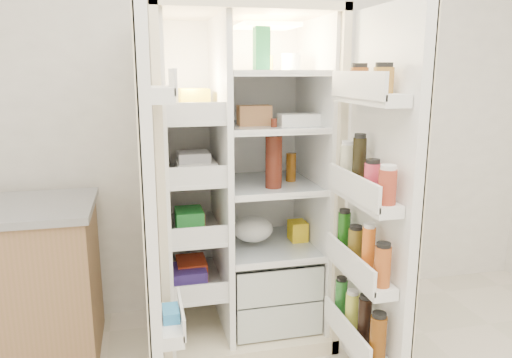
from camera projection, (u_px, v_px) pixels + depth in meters
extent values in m
cube|color=white|center=(249.00, 94.00, 2.95)|extent=(4.00, 0.02, 2.70)
cube|color=beige|center=(230.00, 170.00, 2.95)|extent=(0.92, 0.04, 1.80)
cube|color=beige|center=(159.00, 186.00, 2.54)|extent=(0.04, 0.70, 1.80)
cube|color=beige|center=(317.00, 178.00, 2.74)|extent=(0.04, 0.70, 1.80)
cube|color=beige|center=(240.00, 12.00, 2.44)|extent=(0.92, 0.70, 0.04)
cube|color=beige|center=(242.00, 325.00, 2.83)|extent=(0.92, 0.70, 0.08)
cube|color=white|center=(231.00, 168.00, 2.92)|extent=(0.84, 0.02, 1.68)
cube|color=white|center=(164.00, 182.00, 2.54)|extent=(0.02, 0.62, 1.68)
cube|color=white|center=(312.00, 174.00, 2.73)|extent=(0.02, 0.62, 1.68)
cube|color=white|center=(221.00, 179.00, 2.61)|extent=(0.03, 0.62, 1.68)
cube|color=silver|center=(268.00, 301.00, 2.81)|extent=(0.47, 0.52, 0.19)
cube|color=silver|center=(269.00, 269.00, 2.77)|extent=(0.47, 0.52, 0.19)
cube|color=#FFD18C|center=(267.00, 26.00, 2.54)|extent=(0.30, 0.30, 0.02)
cube|color=silver|center=(195.00, 280.00, 2.70)|extent=(0.28, 0.58, 0.02)
cube|color=silver|center=(193.00, 229.00, 2.63)|extent=(0.28, 0.58, 0.02)
cube|color=silver|center=(192.00, 175.00, 2.57)|extent=(0.28, 0.58, 0.02)
cube|color=silver|center=(190.00, 118.00, 2.50)|extent=(0.28, 0.58, 0.02)
cube|color=silver|center=(268.00, 245.00, 2.76)|extent=(0.49, 0.58, 0.01)
cube|color=silver|center=(268.00, 184.00, 2.68)|extent=(0.49, 0.58, 0.01)
cube|color=silver|center=(269.00, 126.00, 2.61)|extent=(0.49, 0.58, 0.02)
cube|color=silver|center=(269.00, 73.00, 2.55)|extent=(0.49, 0.58, 0.02)
cube|color=red|center=(195.00, 270.00, 2.69)|extent=(0.16, 0.20, 0.10)
cube|color=#248432|center=(193.00, 217.00, 2.62)|extent=(0.14, 0.18, 0.12)
cube|color=white|center=(192.00, 167.00, 2.56)|extent=(0.20, 0.22, 0.07)
cube|color=yellow|center=(190.00, 103.00, 2.48)|extent=(0.15, 0.16, 0.14)
cube|color=#422C84|center=(195.00, 271.00, 2.69)|extent=(0.18, 0.20, 0.09)
cube|color=#EF5D2A|center=(193.00, 218.00, 2.62)|extent=(0.14, 0.18, 0.10)
cube|color=silver|center=(191.00, 162.00, 2.55)|extent=(0.16, 0.16, 0.12)
sphere|color=orange|center=(251.00, 320.00, 2.72)|extent=(0.07, 0.07, 0.07)
sphere|color=orange|center=(264.00, 314.00, 2.78)|extent=(0.07, 0.07, 0.07)
sphere|color=orange|center=(283.00, 316.00, 2.76)|extent=(0.07, 0.07, 0.07)
sphere|color=orange|center=(254.00, 307.00, 2.86)|extent=(0.07, 0.07, 0.07)
sphere|color=orange|center=(271.00, 307.00, 2.87)|extent=(0.07, 0.07, 0.07)
sphere|color=orange|center=(289.00, 308.00, 2.85)|extent=(0.07, 0.07, 0.07)
sphere|color=orange|center=(242.00, 313.00, 2.79)|extent=(0.07, 0.07, 0.07)
ellipsoid|color=#447828|center=(268.00, 265.00, 2.78)|extent=(0.26, 0.24, 0.11)
cylinder|color=#511C11|center=(274.00, 162.00, 2.53)|extent=(0.09, 0.09, 0.27)
cylinder|color=brown|center=(291.00, 167.00, 2.69)|extent=(0.06, 0.06, 0.16)
cube|color=#268D51|center=(261.00, 49.00, 2.40)|extent=(0.07, 0.07, 0.22)
cylinder|color=white|center=(291.00, 62.00, 2.54)|extent=(0.10, 0.10, 0.09)
cylinder|color=#B98E2A|center=(267.00, 63.00, 2.56)|extent=(0.06, 0.06, 0.08)
cube|color=white|center=(302.00, 120.00, 2.56)|extent=(0.25, 0.10, 0.06)
cube|color=#AA7144|center=(254.00, 115.00, 2.56)|extent=(0.17, 0.10, 0.11)
ellipsoid|color=silver|center=(253.00, 234.00, 2.71)|extent=(0.22, 0.20, 0.14)
cube|color=yellow|center=(298.00, 231.00, 2.81)|extent=(0.09, 0.11, 0.11)
cube|color=white|center=(150.00, 217.00, 2.00)|extent=(0.05, 0.40, 1.72)
cube|color=beige|center=(143.00, 217.00, 2.00)|extent=(0.01, 0.40, 1.72)
cube|color=white|center=(171.00, 325.00, 2.13)|extent=(0.09, 0.32, 0.06)
cube|color=white|center=(162.00, 94.00, 1.91)|extent=(0.09, 0.32, 0.06)
cube|color=#338CCC|center=(171.00, 319.00, 2.12)|extent=(0.07, 0.12, 0.10)
cube|color=white|center=(381.00, 207.00, 2.14)|extent=(0.05, 0.58, 1.72)
cube|color=beige|center=(386.00, 207.00, 2.15)|extent=(0.01, 0.58, 1.72)
cube|color=white|center=(356.00, 340.00, 2.27)|extent=(0.11, 0.50, 0.05)
cube|color=white|center=(360.00, 272.00, 2.19)|extent=(0.11, 0.50, 0.05)
cube|color=white|center=(364.00, 198.00, 2.11)|extent=(0.11, 0.50, 0.05)
cube|color=white|center=(369.00, 98.00, 2.02)|extent=(0.11, 0.50, 0.05)
cylinder|color=#63320B|center=(378.00, 338.00, 2.05)|extent=(0.07, 0.07, 0.20)
cylinder|color=black|center=(364.00, 321.00, 2.17)|extent=(0.06, 0.06, 0.22)
cylinder|color=#C6CD44|center=(352.00, 311.00, 2.30)|extent=(0.06, 0.06, 0.18)
cylinder|color=#236B27|center=(341.00, 298.00, 2.42)|extent=(0.06, 0.06, 0.19)
cylinder|color=#A44A1B|center=(382.00, 267.00, 1.98)|extent=(0.07, 0.07, 0.17)
cylinder|color=orange|center=(368.00, 251.00, 2.10)|extent=(0.06, 0.06, 0.21)
cylinder|color=brown|center=(355.00, 246.00, 2.22)|extent=(0.07, 0.07, 0.16)
cylinder|color=#1A5613|center=(344.00, 233.00, 2.34)|extent=(0.06, 0.06, 0.20)
cylinder|color=#9B3521|center=(387.00, 187.00, 1.90)|extent=(0.07, 0.07, 0.14)
cylinder|color=#C83348|center=(372.00, 180.00, 2.03)|extent=(0.07, 0.07, 0.14)
cylinder|color=black|center=(359.00, 164.00, 2.14)|extent=(0.06, 0.06, 0.23)
cylinder|color=beige|center=(347.00, 164.00, 2.27)|extent=(0.06, 0.06, 0.18)
cylinder|color=olive|center=(383.00, 80.00, 1.89)|extent=(0.08, 0.08, 0.10)
cylinder|color=brown|center=(359.00, 79.00, 2.10)|extent=(0.08, 0.08, 0.10)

